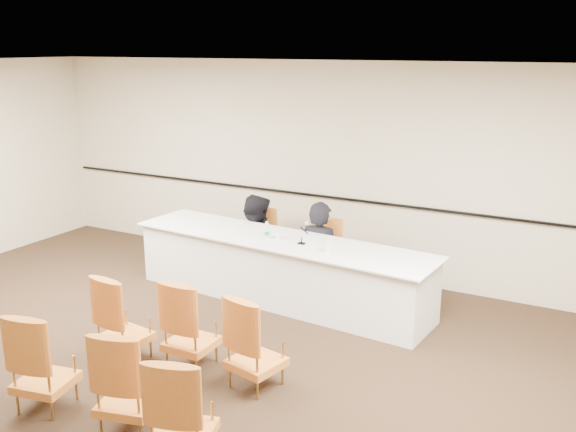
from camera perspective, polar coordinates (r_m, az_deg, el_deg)
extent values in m
plane|color=black|center=(6.37, -11.36, -15.54)|extent=(10.00, 10.00, 0.00)
plane|color=silver|center=(5.50, -13.00, 12.50)|extent=(10.00, 10.00, 0.00)
cube|color=beige|center=(9.07, 4.45, 4.14)|extent=(10.00, 0.04, 3.00)
cube|color=black|center=(9.12, 4.30, 1.63)|extent=(9.80, 0.04, 0.03)
imported|color=black|center=(8.62, 2.80, -4.13)|extent=(0.62, 0.41, 1.68)
imported|color=black|center=(9.19, -2.90, -3.40)|extent=(0.90, 0.72, 1.75)
cube|color=white|center=(7.87, 2.10, -2.58)|extent=(0.36, 0.31, 0.00)
cylinder|color=white|center=(8.10, -0.91, -1.72)|extent=(0.08, 0.08, 0.10)
cylinder|color=white|center=(7.57, 3.55, -2.79)|extent=(0.12, 0.12, 0.14)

